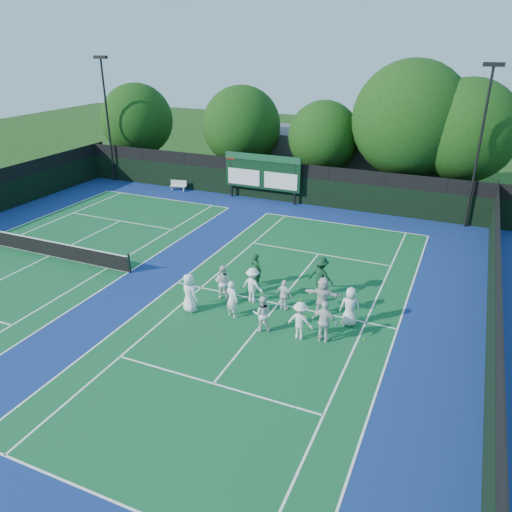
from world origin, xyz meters
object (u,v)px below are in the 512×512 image
at_px(scoreboard, 262,172).
at_px(bench, 178,185).
at_px(coach_left, 256,270).
at_px(tennis_net, 48,248).

distance_m(scoreboard, bench, 7.50).
relative_size(scoreboard, coach_left, 3.49).
relative_size(scoreboard, tennis_net, 0.53).
distance_m(tennis_net, coach_left, 12.37).
distance_m(scoreboard, tennis_net, 16.26).
height_order(bench, coach_left, coach_left).
bearing_deg(tennis_net, bench, 91.20).
relative_size(bench, coach_left, 0.80).
distance_m(bench, coach_left, 18.10).
xyz_separation_m(scoreboard, coach_left, (5.30, -13.23, -1.33)).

